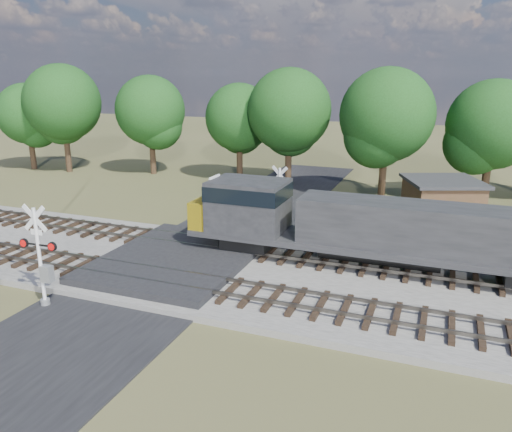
% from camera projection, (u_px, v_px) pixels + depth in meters
% --- Properties ---
extents(ground, '(160.00, 160.00, 0.00)m').
position_uv_depth(ground, '(173.00, 270.00, 24.89)').
color(ground, '#444826').
rests_on(ground, ground).
extents(ballast_bed, '(140.00, 10.00, 0.30)m').
position_uv_depth(ballast_bed, '(379.00, 294.00, 21.85)').
color(ballast_bed, gray).
rests_on(ballast_bed, ground).
extents(road, '(7.00, 60.00, 0.08)m').
position_uv_depth(road, '(173.00, 269.00, 24.88)').
color(road, black).
rests_on(road, ground).
extents(crossing_panel, '(7.00, 9.00, 0.62)m').
position_uv_depth(crossing_panel, '(178.00, 260.00, 25.25)').
color(crossing_panel, '#262628').
rests_on(crossing_panel, ground).
extents(track_near, '(140.00, 2.60, 0.33)m').
position_uv_depth(track_near, '(212.00, 287.00, 21.90)').
color(track_near, black).
rests_on(track_near, ballast_bed).
extents(track_far, '(140.00, 2.60, 0.33)m').
position_uv_depth(track_far, '(253.00, 250.00, 26.39)').
color(track_far, black).
rests_on(track_far, ballast_bed).
extents(crossing_signal_near, '(1.79, 0.39, 4.43)m').
position_uv_depth(crossing_signal_near, '(42.00, 266.00, 20.49)').
color(crossing_signal_near, silver).
rests_on(crossing_signal_near, ground).
extents(crossing_signal_far, '(1.69, 0.41, 4.21)m').
position_uv_depth(crossing_signal_far, '(278.00, 206.00, 29.94)').
color(crossing_signal_far, silver).
rests_on(crossing_signal_far, ground).
extents(equipment_shed, '(5.71, 5.71, 3.01)m').
position_uv_depth(equipment_shed, '(441.00, 202.00, 31.71)').
color(equipment_shed, '#44321D').
rests_on(equipment_shed, ground).
extents(treeline, '(77.81, 11.12, 11.43)m').
position_uv_depth(treeline, '(423.00, 114.00, 37.80)').
color(treeline, black).
rests_on(treeline, ground).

